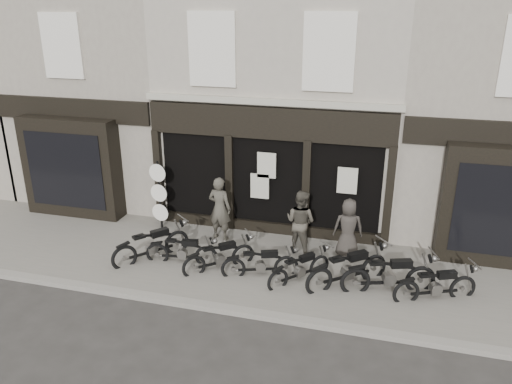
% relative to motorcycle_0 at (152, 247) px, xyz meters
% --- Properties ---
extents(ground_plane, '(90.00, 90.00, 0.00)m').
position_rel_motorcycle_0_xyz_m(ground_plane, '(2.59, -0.49, -0.43)').
color(ground_plane, '#2D2B28').
rests_on(ground_plane, ground).
extents(pavement, '(30.00, 4.20, 0.12)m').
position_rel_motorcycle_0_xyz_m(pavement, '(2.59, 0.41, -0.37)').
color(pavement, slate).
rests_on(pavement, ground_plane).
extents(kerb, '(30.00, 0.25, 0.13)m').
position_rel_motorcycle_0_xyz_m(kerb, '(2.59, -1.74, -0.36)').
color(kerb, gray).
rests_on(kerb, ground_plane).
extents(central_building, '(7.30, 6.22, 8.34)m').
position_rel_motorcycle_0_xyz_m(central_building, '(2.59, 5.46, 3.65)').
color(central_building, '#ACA394').
rests_on(central_building, ground).
extents(neighbour_left, '(5.60, 6.73, 8.34)m').
position_rel_motorcycle_0_xyz_m(neighbour_left, '(-3.76, 5.41, 3.61)').
color(neighbour_left, gray).
rests_on(neighbour_left, ground).
extents(neighbour_right, '(5.60, 6.73, 8.34)m').
position_rel_motorcycle_0_xyz_m(neighbour_right, '(8.94, 5.41, 3.61)').
color(neighbour_right, gray).
rests_on(neighbour_right, ground).
extents(motorcycle_0, '(1.62, 1.88, 1.07)m').
position_rel_motorcycle_0_xyz_m(motorcycle_0, '(0.00, 0.00, 0.00)').
color(motorcycle_0, black).
rests_on(motorcycle_0, ground).
extents(motorcycle_1, '(1.96, 0.57, 0.94)m').
position_rel_motorcycle_0_xyz_m(motorcycle_1, '(0.89, -0.01, -0.05)').
color(motorcycle_1, black).
rests_on(motorcycle_1, ground).
extents(motorcycle_2, '(1.64, 1.52, 0.96)m').
position_rel_motorcycle_0_xyz_m(motorcycle_2, '(1.94, -0.05, -0.04)').
color(motorcycle_2, black).
rests_on(motorcycle_2, ground).
extents(motorcycle_3, '(1.89, 0.93, 0.94)m').
position_rel_motorcycle_0_xyz_m(motorcycle_3, '(3.06, -0.12, -0.05)').
color(motorcycle_3, black).
rests_on(motorcycle_3, ground).
extents(motorcycle_4, '(1.43, 1.56, 0.91)m').
position_rel_motorcycle_0_xyz_m(motorcycle_4, '(4.06, -0.09, -0.06)').
color(motorcycle_4, black).
rests_on(motorcycle_4, ground).
extents(motorcycle_5, '(1.94, 1.70, 1.11)m').
position_rel_motorcycle_0_xyz_m(motorcycle_5, '(5.23, 0.03, 0.02)').
color(motorcycle_5, black).
rests_on(motorcycle_5, ground).
extents(motorcycle_6, '(2.23, 1.06, 1.11)m').
position_rel_motorcycle_0_xyz_m(motorcycle_6, '(6.20, -0.01, 0.01)').
color(motorcycle_6, black).
rests_on(motorcycle_6, ground).
extents(motorcycle_7, '(1.92, 1.08, 0.98)m').
position_rel_motorcycle_0_xyz_m(motorcycle_7, '(7.26, -0.10, -0.04)').
color(motorcycle_7, black).
rests_on(motorcycle_7, ground).
extents(man_left, '(0.75, 0.55, 1.89)m').
position_rel_motorcycle_0_xyz_m(man_left, '(1.38, 1.62, 0.64)').
color(man_left, '#454239').
rests_on(man_left, pavement).
extents(man_centre, '(1.05, 0.94, 1.79)m').
position_rel_motorcycle_0_xyz_m(man_centre, '(3.77, 1.42, 0.59)').
color(man_centre, '#49443B').
rests_on(man_centre, pavement).
extents(man_right, '(0.86, 0.63, 1.63)m').
position_rel_motorcycle_0_xyz_m(man_right, '(5.05, 1.53, 0.51)').
color(man_right, '#36312D').
rests_on(man_right, pavement).
extents(advert_sign_post, '(0.55, 0.35, 2.25)m').
position_rel_motorcycle_0_xyz_m(advert_sign_post, '(-0.61, 1.84, 0.67)').
color(advert_sign_post, black).
rests_on(advert_sign_post, ground).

